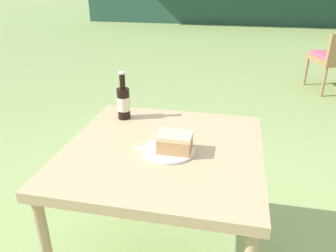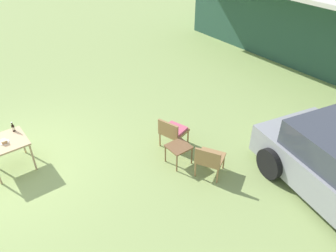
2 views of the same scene
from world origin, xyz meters
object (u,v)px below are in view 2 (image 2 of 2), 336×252
at_px(patio_table, 6,144).
at_px(cake_on_plate, 4,142).
at_px(wicker_chair_plain, 209,158).
at_px(wicker_chair_cushioned, 173,130).
at_px(garden_side_table, 179,148).
at_px(cola_bottle_near, 13,128).

xyz_separation_m(patio_table, cake_on_plate, (0.05, -0.03, 0.10)).
relative_size(wicker_chair_plain, patio_table, 0.94).
xyz_separation_m(wicker_chair_cushioned, patio_table, (-1.50, -3.21, 0.20)).
bearing_deg(patio_table, garden_side_table, 55.13).
bearing_deg(garden_side_table, wicker_chair_plain, 20.66).
height_order(patio_table, cake_on_plate, cake_on_plate).
bearing_deg(wicker_chair_cushioned, cola_bottle_near, 43.18).
relative_size(wicker_chair_plain, garden_side_table, 1.61).
bearing_deg(cake_on_plate, patio_table, 145.37).
height_order(wicker_chair_plain, garden_side_table, wicker_chair_plain).
height_order(wicker_chair_plain, cake_on_plate, cake_on_plate).
xyz_separation_m(wicker_chair_cushioned, garden_side_table, (0.55, -0.27, -0.04)).
relative_size(patio_table, cake_on_plate, 3.82).
bearing_deg(wicker_chair_plain, cake_on_plate, 21.31).
bearing_deg(patio_table, wicker_chair_plain, 49.48).
xyz_separation_m(garden_side_table, cake_on_plate, (-2.00, -2.97, 0.35)).
relative_size(cake_on_plate, cola_bottle_near, 0.90).
relative_size(wicker_chair_cushioned, patio_table, 0.94).
bearing_deg(cake_on_plate, garden_side_table, 56.04).
bearing_deg(garden_side_table, patio_table, -124.87).
distance_m(wicker_chair_plain, patio_table, 4.21).
bearing_deg(wicker_chair_cushioned, cake_on_plate, 49.70).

